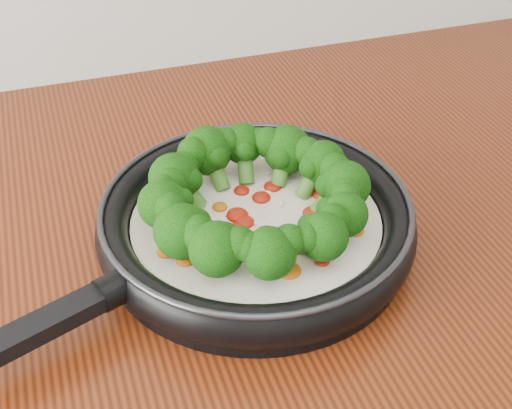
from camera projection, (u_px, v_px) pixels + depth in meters
name	position (u px, v px, depth m)	size (l,w,h in m)	color
skillet	(253.00, 216.00, 0.67)	(0.52, 0.41, 0.09)	black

